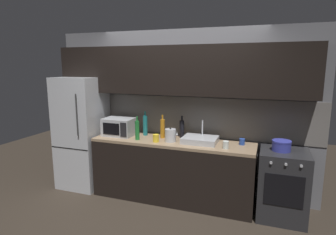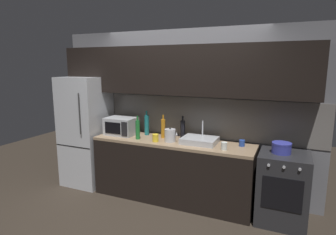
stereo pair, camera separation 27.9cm
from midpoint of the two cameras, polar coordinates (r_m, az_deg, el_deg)
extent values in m
plane|color=#2D261E|center=(3.69, -6.41, -21.86)|extent=(10.00, 10.00, 0.00)
cube|color=slate|center=(4.38, 0.75, 1.02)|extent=(4.09, 0.10, 2.50)
cube|color=slate|center=(4.34, 0.51, 0.26)|extent=(4.09, 0.01, 0.60)
cube|color=black|center=(4.11, -0.24, 9.51)|extent=(3.77, 0.34, 0.70)
cube|color=black|center=(4.24, -1.07, -10.85)|extent=(2.35, 0.60, 0.86)
cube|color=#8C7256|center=(4.09, -1.10, -4.97)|extent=(2.35, 0.60, 0.04)
cube|color=#B7BABF|center=(4.85, -18.58, -2.88)|extent=(0.68, 0.66, 1.79)
cube|color=black|center=(4.65, -20.98, -5.89)|extent=(0.67, 0.00, 0.01)
cylinder|color=#333333|center=(4.40, -19.74, 0.47)|extent=(0.02, 0.02, 0.63)
cube|color=#232326|center=(3.99, 20.29, -12.61)|extent=(0.60, 0.60, 0.90)
cube|color=black|center=(3.69, 20.35, -13.78)|extent=(0.45, 0.01, 0.40)
cylinder|color=#B2B2B7|center=(3.56, 18.02, -8.73)|extent=(0.03, 0.02, 0.03)
cylinder|color=#B2B2B7|center=(3.56, 20.70, -8.90)|extent=(0.03, 0.02, 0.03)
cylinder|color=#B2B2B7|center=(3.57, 23.37, -9.04)|extent=(0.03, 0.02, 0.03)
cube|color=#A8AAAF|center=(4.45, -11.62, -1.86)|extent=(0.46, 0.34, 0.27)
cube|color=black|center=(4.33, -13.28, -2.27)|extent=(0.28, 0.01, 0.18)
cube|color=black|center=(4.22, -10.91, -2.50)|extent=(0.10, 0.01, 0.22)
cube|color=#ADAFB5|center=(3.98, 4.51, -4.54)|extent=(0.48, 0.38, 0.08)
cylinder|color=silver|center=(4.07, 5.03, -2.04)|extent=(0.02, 0.02, 0.22)
cylinder|color=#B7BABF|center=(4.02, -1.50, -3.63)|extent=(0.16, 0.16, 0.18)
sphere|color=black|center=(3.99, -1.51, -2.20)|extent=(0.02, 0.02, 0.02)
cone|color=#B7BABF|center=(3.98, -0.17, -3.24)|extent=(0.03, 0.03, 0.05)
cylinder|color=#B27019|center=(4.21, -3.01, -2.31)|extent=(0.07, 0.07, 0.28)
cylinder|color=#B27019|center=(4.17, -3.03, 0.03)|extent=(0.03, 0.03, 0.07)
cylinder|color=#1E6B2D|center=(4.15, -8.17, -2.62)|extent=(0.06, 0.06, 0.28)
cylinder|color=#1E6B2D|center=(4.11, -8.23, -0.26)|extent=(0.02, 0.02, 0.07)
cylinder|color=black|center=(4.23, 0.94, -2.36)|extent=(0.07, 0.07, 0.26)
cylinder|color=black|center=(4.20, 0.95, -0.16)|extent=(0.03, 0.03, 0.07)
cylinder|color=#19666B|center=(4.39, -6.45, -1.63)|extent=(0.07, 0.07, 0.31)
cylinder|color=#19666B|center=(4.35, -6.50, 0.81)|extent=(0.03, 0.03, 0.07)
cylinder|color=silver|center=(3.74, 9.52, -5.51)|extent=(0.08, 0.08, 0.10)
cylinder|color=#234299|center=(3.96, 12.81, -4.82)|extent=(0.08, 0.08, 0.09)
cylinder|color=gold|center=(4.01, -4.47, -4.20)|extent=(0.09, 0.09, 0.11)
cylinder|color=#333899|center=(3.82, 20.05, -5.54)|extent=(0.23, 0.23, 0.11)
cylinder|color=#333899|center=(3.81, 20.12, -4.56)|extent=(0.23, 0.23, 0.02)
camera|label=1|loc=(0.14, -91.98, -0.37)|focal=30.13mm
camera|label=2|loc=(0.14, 88.02, 0.37)|focal=30.13mm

